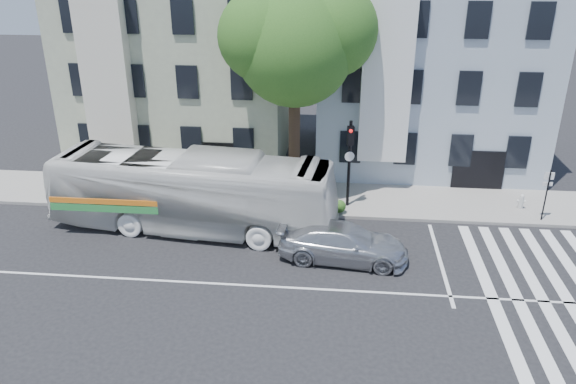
# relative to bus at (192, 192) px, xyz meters

# --- Properties ---
(ground) EXTENTS (120.00, 120.00, 0.00)m
(ground) POSITION_rel_bus_xyz_m (4.18, -4.43, -1.78)
(ground) COLOR black
(ground) RESTS_ON ground
(sidewalk_far) EXTENTS (80.00, 4.00, 0.15)m
(sidewalk_far) POSITION_rel_bus_xyz_m (4.18, 3.57, -1.70)
(sidewalk_far) COLOR gray
(sidewalk_far) RESTS_ON ground
(building_left) EXTENTS (12.00, 10.00, 11.00)m
(building_left) POSITION_rel_bus_xyz_m (-2.82, 10.57, 3.72)
(building_left) COLOR #9CA288
(building_left) RESTS_ON ground
(building_right) EXTENTS (12.00, 10.00, 11.00)m
(building_right) POSITION_rel_bus_xyz_m (11.18, 10.57, 3.72)
(building_right) COLOR #9FACBD
(building_right) RESTS_ON ground
(street_tree) EXTENTS (7.30, 5.90, 11.10)m
(street_tree) POSITION_rel_bus_xyz_m (4.24, 4.30, 6.05)
(street_tree) COLOR #2D2116
(street_tree) RESTS_ON ground
(bus) EXTENTS (4.36, 13.01, 3.55)m
(bus) POSITION_rel_bus_xyz_m (0.00, 0.00, 0.00)
(bus) COLOR silver
(bus) RESTS_ON ground
(sedan) EXTENTS (2.61, 5.41, 1.52)m
(sedan) POSITION_rel_bus_xyz_m (6.71, -2.12, -1.02)
(sedan) COLOR silver
(sedan) RESTS_ON ground
(hedge) EXTENTS (8.24, 3.80, 0.70)m
(hedge) POSITION_rel_bus_xyz_m (2.27, 1.87, -1.28)
(hedge) COLOR #326621
(hedge) RESTS_ON sidewalk_far
(traffic_signal) EXTENTS (0.45, 0.54, 4.41)m
(traffic_signal) POSITION_rel_bus_xyz_m (6.90, 2.68, 1.07)
(traffic_signal) COLOR black
(traffic_signal) RESTS_ON ground
(fire_hydrant) EXTENTS (0.41, 0.24, 0.74)m
(fire_hydrant) POSITION_rel_bus_xyz_m (15.20, 3.23, -1.25)
(fire_hydrant) COLOR silver
(fire_hydrant) RESTS_ON sidewalk_far
(far_sign_pole) EXTENTS (0.45, 0.16, 2.50)m
(far_sign_pole) POSITION_rel_bus_xyz_m (15.83, 2.09, -0.04)
(far_sign_pole) COLOR black
(far_sign_pole) RESTS_ON sidewalk_far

